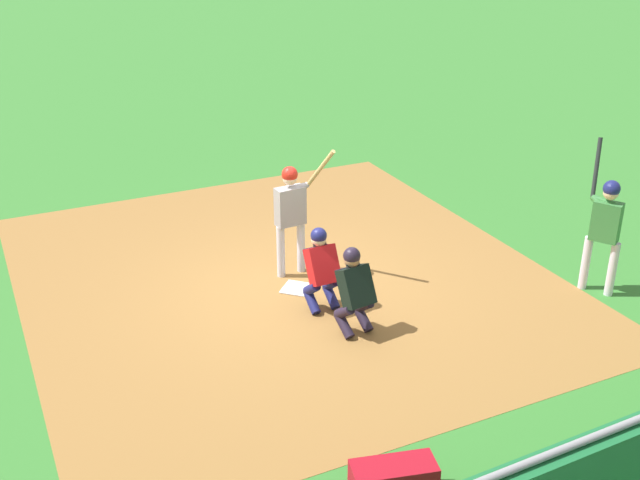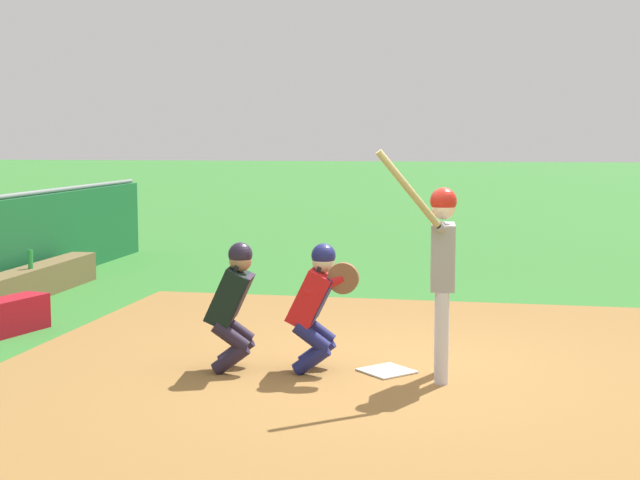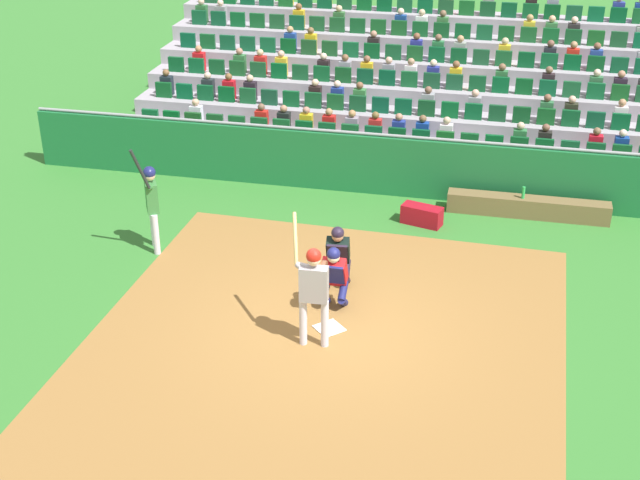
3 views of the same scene
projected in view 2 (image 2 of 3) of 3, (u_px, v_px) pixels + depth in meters
ground_plane at (387, 372)px, 8.79m from camera, size 160.00×160.00×0.00m
infield_dirt_patch at (438, 374)px, 8.71m from camera, size 8.17×9.01×0.01m
home_plate_marker at (387, 371)px, 8.79m from camera, size 0.62×0.62×0.02m
batter_at_plate at (441, 260)px, 8.42m from camera, size 0.74×0.72×2.18m
catcher_crouching at (317, 300)px, 8.76m from camera, size 0.46×0.71×1.28m
home_plate_umpire at (234, 300)px, 8.81m from camera, size 0.50×0.50×1.29m
dugout_bench at (32, 282)px, 12.89m from camera, size 3.50×0.40×0.44m
water_bottle_on_bench at (30, 259)px, 12.72m from camera, size 0.07×0.07×0.27m
equipment_duffel_bag at (13, 315)px, 10.57m from camera, size 0.93×0.58×0.42m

